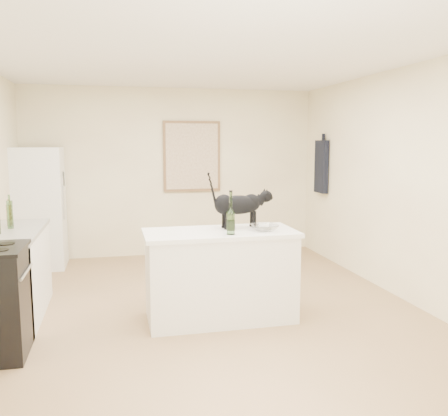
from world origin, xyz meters
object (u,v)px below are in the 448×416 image
(wine_bottle, at_px, (231,215))
(glass_bowl, at_px, (264,228))
(black_cat, at_px, (238,207))
(fridge, at_px, (39,208))

(wine_bottle, height_order, glass_bowl, wine_bottle)
(black_cat, distance_m, glass_bowl, 0.35)
(black_cat, relative_size, wine_bottle, 1.65)
(fridge, xyz_separation_m, black_cat, (2.26, -2.43, 0.26))
(wine_bottle, relative_size, glass_bowl, 1.39)
(wine_bottle, bearing_deg, fridge, 127.46)
(fridge, bearing_deg, wine_bottle, -52.54)
(black_cat, distance_m, wine_bottle, 0.36)
(fridge, height_order, wine_bottle, fridge)
(glass_bowl, bearing_deg, wine_bottle, -164.24)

